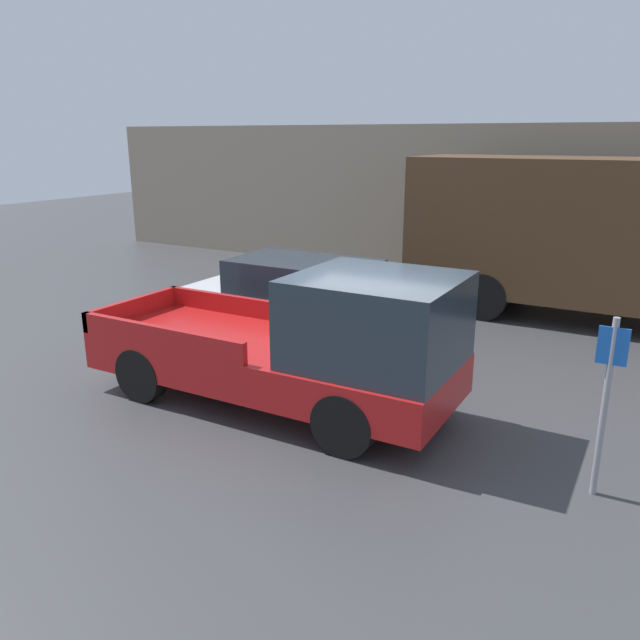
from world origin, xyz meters
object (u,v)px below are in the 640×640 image
at_px(car, 300,299).
at_px(delivery_truck, 595,235).
at_px(pickup_truck, 306,346).
at_px(parking_sign, 606,397).

relative_size(car, delivery_truck, 0.60).
bearing_deg(pickup_truck, parking_sign, -4.70).
relative_size(pickup_truck, car, 1.11).
bearing_deg(delivery_truck, car, -138.60).
xyz_separation_m(pickup_truck, parking_sign, (3.83, -0.32, 0.17)).
xyz_separation_m(pickup_truck, car, (-1.80, 2.79, -0.19)).
bearing_deg(car, delivery_truck, 41.40).
bearing_deg(pickup_truck, delivery_truck, 67.62).
bearing_deg(delivery_truck, pickup_truck, -112.38).
height_order(pickup_truck, car, pickup_truck).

